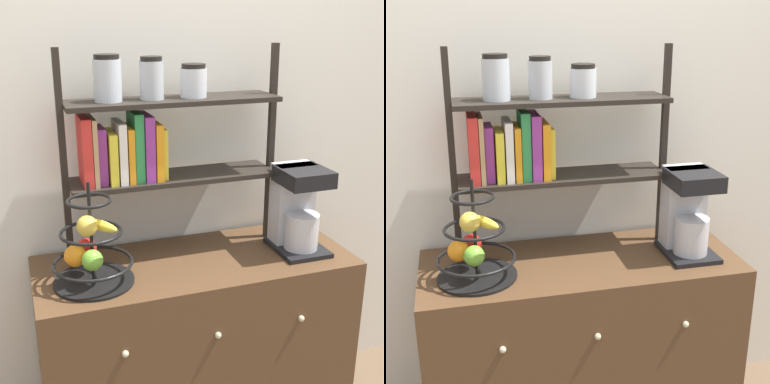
% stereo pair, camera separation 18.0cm
% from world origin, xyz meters
% --- Properties ---
extents(wall_back, '(7.00, 0.05, 2.60)m').
position_xyz_m(wall_back, '(0.00, 0.52, 1.30)').
color(wall_back, silver).
rests_on(wall_back, ground_plane).
extents(sideboard, '(1.20, 0.49, 0.81)m').
position_xyz_m(sideboard, '(0.00, 0.24, 0.41)').
color(sideboard, '#4C331E').
rests_on(sideboard, ground_plane).
extents(coffee_maker, '(0.19, 0.23, 0.34)m').
position_xyz_m(coffee_maker, '(0.42, 0.22, 0.98)').
color(coffee_maker, black).
rests_on(coffee_maker, sideboard).
extents(fruit_stand, '(0.28, 0.28, 0.37)m').
position_xyz_m(fruit_stand, '(-0.40, 0.19, 0.93)').
color(fruit_stand, black).
rests_on(fruit_stand, sideboard).
extents(shelf_hutch, '(0.84, 0.20, 0.79)m').
position_xyz_m(shelf_hutch, '(-0.15, 0.36, 1.29)').
color(shelf_hutch, black).
rests_on(shelf_hutch, sideboard).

